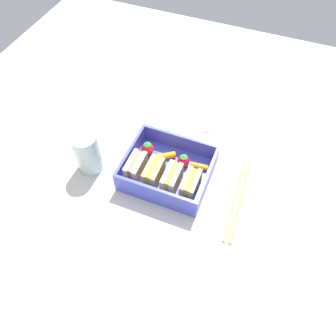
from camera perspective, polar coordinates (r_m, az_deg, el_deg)
name	(u,v)px	position (r cm, az deg, el deg)	size (l,w,h in cm)	color
ground_plane	(168,178)	(69.25, 0.00, -1.80)	(120.00, 120.00, 2.00)	beige
bento_tray	(168,174)	(67.93, 0.00, -1.04)	(17.12, 14.52, 1.20)	#4550C8
bento_rim	(168,167)	(65.82, 0.00, 0.25)	(17.12, 14.52, 3.98)	#4550C8
sandwich_left	(190,186)	(62.97, 3.91, -3.06)	(2.80, 5.72, 4.71)	tan
sandwich_center_left	(172,179)	(63.60, 0.66, -2.00)	(2.80, 5.72, 4.71)	beige
sandwich_center	(154,174)	(64.45, -2.52, -0.97)	(2.80, 5.72, 4.71)	tan
sandwich_center_right	(136,168)	(65.52, -5.60, 0.05)	(2.80, 5.72, 4.71)	beige
carrot_stick_far_left	(199,166)	(67.91, 5.43, 0.32)	(1.19, 1.19, 3.67)	orange
strawberry_far_left	(183,160)	(67.58, 2.71, 1.32)	(2.53, 2.53, 3.13)	red
carrot_stick_left	(166,156)	(69.12, -0.41, 2.10)	(1.36, 1.36, 4.17)	orange
strawberry_left	(148,148)	(69.56, -3.58, 3.44)	(2.68, 2.68, 3.28)	red
chopstick_pair	(238,198)	(66.52, 12.13, -5.18)	(2.65, 20.10, 0.70)	tan
drinking_glass	(88,153)	(68.10, -13.84, 2.62)	(5.22, 5.22, 9.32)	silver
folded_napkin	(188,116)	(79.46, 3.57, 9.01)	(13.55, 9.72, 0.40)	white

